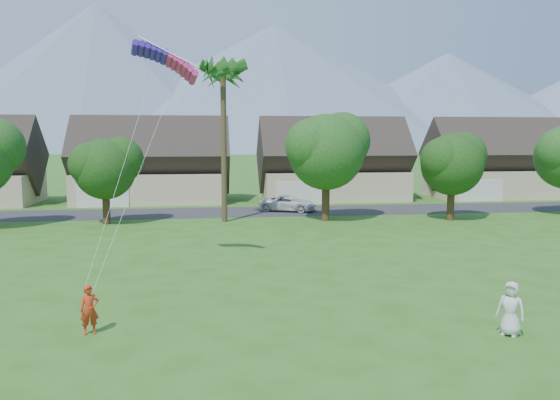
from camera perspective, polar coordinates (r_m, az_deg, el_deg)
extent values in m
plane|color=#2D6019|center=(15.97, 4.86, -17.89)|extent=(500.00, 500.00, 0.00)
cube|color=#2D2D30|center=(48.75, -3.63, -1.24)|extent=(90.00, 7.00, 0.01)
imported|color=red|center=(19.75, -19.29, -10.78)|extent=(0.71, 0.58, 1.69)
imported|color=silver|center=(20.10, 22.97, -10.40)|extent=(1.05, 1.05, 1.84)
imported|color=silver|center=(49.06, 0.88, -0.35)|extent=(5.59, 4.18, 1.41)
cone|color=slate|center=(280.50, -18.43, 12.04)|extent=(190.00, 190.00, 70.00)
cone|color=slate|center=(277.27, -0.51, 11.60)|extent=(240.00, 240.00, 62.00)
cone|color=slate|center=(301.14, 17.01, 9.78)|extent=(200.00, 200.00, 50.00)
cube|color=beige|center=(57.72, -13.20, 1.31)|extent=(15.00, 8.00, 3.00)
cube|color=#382D28|center=(57.53, -13.28, 4.57)|extent=(15.75, 8.15, 8.15)
cube|color=silver|center=(54.36, -18.02, 0.42)|extent=(4.80, 0.12, 2.20)
cube|color=beige|center=(58.91, 5.52, 1.55)|extent=(15.00, 8.00, 3.00)
cube|color=#382D28|center=(58.72, 5.56, 4.75)|extent=(15.75, 8.15, 8.15)
cube|color=silver|center=(54.17, 2.14, 0.72)|extent=(4.80, 0.12, 2.20)
cube|color=beige|center=(65.81, 21.88, 1.64)|extent=(15.00, 8.00, 3.00)
cube|color=#382D28|center=(65.64, 22.00, 4.49)|extent=(15.75, 8.15, 8.15)
cube|color=silver|center=(60.29, 20.25, 0.91)|extent=(4.80, 0.12, 2.20)
cylinder|color=#47301C|center=(43.76, -17.68, -1.00)|extent=(0.56, 0.56, 2.18)
sphere|color=#214916|center=(43.48, -17.82, 3.09)|extent=(4.62, 4.62, 4.62)
cylinder|color=#47301C|center=(43.49, 4.79, -0.33)|extent=(0.62, 0.62, 2.82)
sphere|color=#214916|center=(43.19, 4.84, 5.01)|extent=(5.98, 5.98, 5.98)
cylinder|color=#47301C|center=(45.75, 17.40, -0.59)|extent=(0.58, 0.58, 2.30)
sphere|color=#214916|center=(45.48, 17.54, 3.55)|extent=(4.90, 4.90, 4.90)
cylinder|color=#4C3D26|center=(42.72, -5.89, 5.71)|extent=(0.44, 0.44, 12.00)
sphere|color=#286021|center=(43.09, -6.00, 14.12)|extent=(3.00, 3.00, 3.00)
cube|color=#3617AD|center=(27.69, -13.47, 14.24)|extent=(1.67, 1.05, 0.50)
cube|color=#C92570|center=(27.57, -9.97, 14.35)|extent=(1.67, 1.05, 0.50)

